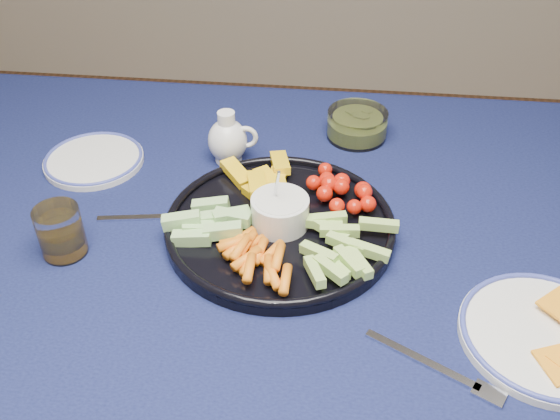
# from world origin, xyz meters

# --- Properties ---
(dining_table) EXTENTS (1.67, 1.07, 0.75)m
(dining_table) POSITION_xyz_m (0.00, 0.00, 0.66)
(dining_table) COLOR #472517
(dining_table) RESTS_ON ground
(crudite_platter) EXTENTS (0.36, 0.36, 0.11)m
(crudite_platter) POSITION_xyz_m (-0.03, 0.05, 0.77)
(crudite_platter) COLOR black
(crudite_platter) RESTS_ON dining_table
(creamer_pitcher) EXTENTS (0.09, 0.07, 0.10)m
(creamer_pitcher) POSITION_xyz_m (-0.15, 0.25, 0.79)
(creamer_pitcher) COLOR white
(creamer_pitcher) RESTS_ON dining_table
(pickle_bowl) EXTENTS (0.11, 0.11, 0.05)m
(pickle_bowl) POSITION_xyz_m (0.08, 0.35, 0.77)
(pickle_bowl) COLOR silver
(pickle_bowl) RESTS_ON dining_table
(cheese_plate) EXTENTS (0.22, 0.22, 0.03)m
(cheese_plate) POSITION_xyz_m (0.33, -0.12, 0.76)
(cheese_plate) COLOR silver
(cheese_plate) RESTS_ON dining_table
(juice_tumbler) EXTENTS (0.07, 0.07, 0.08)m
(juice_tumbler) POSITION_xyz_m (-0.35, -0.03, 0.78)
(juice_tumbler) COLOR silver
(juice_tumbler) RESTS_ON dining_table
(fork_left) EXTENTS (0.18, 0.05, 0.00)m
(fork_left) POSITION_xyz_m (-0.22, 0.07, 0.75)
(fork_left) COLOR silver
(fork_left) RESTS_ON dining_table
(fork_right) EXTENTS (0.17, 0.10, 0.00)m
(fork_right) POSITION_xyz_m (0.20, -0.19, 0.75)
(fork_right) COLOR silver
(fork_right) RESTS_ON dining_table
(side_plate_extra) EXTENTS (0.18, 0.18, 0.01)m
(side_plate_extra) POSITION_xyz_m (-0.39, 0.21, 0.75)
(side_plate_extra) COLOR silver
(side_plate_extra) RESTS_ON dining_table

